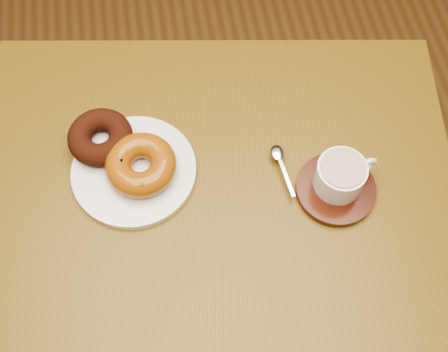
{
  "coord_description": "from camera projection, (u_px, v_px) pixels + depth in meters",
  "views": [
    {
      "loc": [
        0.19,
        -0.67,
        1.62
      ],
      "look_at": [
        0.26,
        -0.25,
        0.8
      ],
      "focal_mm": 45.0,
      "sensor_mm": 36.0,
      "label": 1
    }
  ],
  "objects": [
    {
      "name": "coffee_cup",
      "position": [
        341.0,
        175.0,
        0.91
      ],
      "size": [
        0.11,
        0.08,
        0.06
      ],
      "rotation": [
        0.0,
        0.0,
        0.22
      ],
      "color": "white",
      "rests_on": "saucer"
    },
    {
      "name": "donut_caramel",
      "position": [
        141.0,
        165.0,
        0.92
      ],
      "size": [
        0.14,
        0.14,
        0.04
      ],
      "rotation": [
        0.0,
        0.0,
        -0.2
      ],
      "color": "#924F0F",
      "rests_on": "donut_plate"
    },
    {
      "name": "saucer",
      "position": [
        336.0,
        189.0,
        0.93
      ],
      "size": [
        0.17,
        0.17,
        0.01
      ],
      "primitive_type": "cylinder",
      "rotation": [
        0.0,
        0.0,
        -0.33
      ],
      "color": "#371107",
      "rests_on": "cafe_table"
    },
    {
      "name": "teaspoon",
      "position": [
        279.0,
        157.0,
        0.95
      ],
      "size": [
        0.02,
        0.1,
        0.01
      ],
      "rotation": [
        0.0,
        0.0,
        0.12
      ],
      "color": "silver",
      "rests_on": "saucer"
    },
    {
      "name": "cafe_table",
      "position": [
        214.0,
        212.0,
        1.06
      ],
      "size": [
        0.91,
        0.74,
        0.78
      ],
      "rotation": [
        0.0,
        0.0,
        -0.16
      ],
      "color": "brown",
      "rests_on": "ground"
    },
    {
      "name": "donut_cinnamon",
      "position": [
        100.0,
        137.0,
        0.95
      ],
      "size": [
        0.13,
        0.13,
        0.04
      ],
      "primitive_type": "torus",
      "rotation": [
        0.0,
        0.0,
        0.19
      ],
      "color": "black",
      "rests_on": "donut_plate"
    },
    {
      "name": "donut_plate",
      "position": [
        134.0,
        171.0,
        0.95
      ],
      "size": [
        0.28,
        0.28,
        0.01
      ],
      "primitive_type": "cylinder",
      "rotation": [
        0.0,
        0.0,
        -0.38
      ],
      "color": "white",
      "rests_on": "cafe_table"
    },
    {
      "name": "ground",
      "position": [
        129.0,
        234.0,
        1.73
      ],
      "size": [
        6.0,
        6.0,
        0.0
      ],
      "primitive_type": "plane",
      "color": "brown",
      "rests_on": "ground"
    }
  ]
}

